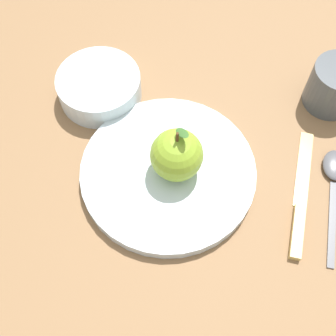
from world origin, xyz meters
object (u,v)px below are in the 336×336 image
(apple, at_px, (175,156))
(side_bowl, at_px, (99,85))
(cup, at_px, (335,84))
(knife, at_px, (300,203))
(dinner_plate, at_px, (168,172))
(spoon, at_px, (335,177))

(apple, distance_m, side_bowl, 0.18)
(apple, xyz_separation_m, side_bowl, (-0.02, 0.17, -0.03))
(cup, bearing_deg, knife, -142.06)
(dinner_plate, xyz_separation_m, cup, (0.27, -0.01, 0.03))
(apple, bearing_deg, knife, -45.61)
(dinner_plate, height_order, knife, dinner_plate)
(apple, height_order, cup, apple)
(knife, bearing_deg, spoon, 5.23)
(dinner_plate, bearing_deg, cup, -2.99)
(spoon, bearing_deg, apple, 147.55)
(spoon, bearing_deg, knife, -174.77)
(apple, height_order, side_bowl, apple)
(side_bowl, height_order, cup, cup)
(apple, bearing_deg, spoon, -32.45)
(cup, distance_m, spoon, 0.14)
(knife, xyz_separation_m, spoon, (0.06, 0.01, 0.00))
(cup, bearing_deg, dinner_plate, 177.01)
(dinner_plate, distance_m, cup, 0.27)
(cup, relative_size, knife, 0.51)
(side_bowl, relative_size, knife, 0.83)
(knife, height_order, spoon, spoon)
(dinner_plate, relative_size, cup, 3.10)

